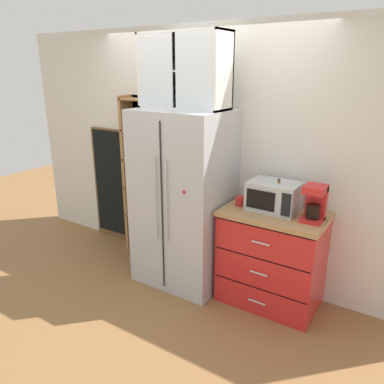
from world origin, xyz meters
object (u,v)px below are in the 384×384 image
(bottle_amber, at_px, (278,197))
(coffee_maker, at_px, (315,203))
(mug_cream, at_px, (277,206))
(refrigerator, at_px, (184,199))
(bottle_clear, at_px, (277,200))
(microwave, at_px, (274,196))
(mug_red, at_px, (240,201))
(chalkboard_menu, at_px, (113,185))

(bottle_amber, bearing_deg, coffee_maker, -7.34)
(mug_cream, bearing_deg, refrigerator, -172.18)
(bottle_clear, bearing_deg, microwave, 148.60)
(mug_red, bearing_deg, chalkboard_menu, 172.08)
(microwave, xyz_separation_m, chalkboard_menu, (-2.21, 0.20, -0.32))
(mug_red, relative_size, mug_cream, 1.05)
(refrigerator, xyz_separation_m, mug_cream, (0.93, 0.13, 0.07))
(mug_red, distance_m, mug_cream, 0.34)
(refrigerator, relative_size, bottle_amber, 5.99)
(refrigerator, relative_size, microwave, 4.03)
(refrigerator, bearing_deg, microwave, 8.07)
(mug_cream, bearing_deg, mug_red, -169.64)
(refrigerator, bearing_deg, mug_cream, 7.82)
(mug_red, bearing_deg, bottle_clear, 6.49)
(bottle_amber, height_order, chalkboard_menu, chalkboard_menu)
(chalkboard_menu, bearing_deg, microwave, -5.30)
(chalkboard_menu, bearing_deg, bottle_amber, -5.18)
(refrigerator, height_order, coffee_maker, refrigerator)
(coffee_maker, bearing_deg, chalkboard_menu, 174.54)
(coffee_maker, height_order, chalkboard_menu, chalkboard_menu)
(coffee_maker, relative_size, bottle_clear, 1.26)
(mug_cream, xyz_separation_m, bottle_clear, (-0.00, -0.02, 0.06))
(bottle_clear, height_order, chalkboard_menu, chalkboard_menu)
(microwave, bearing_deg, bottle_clear, -31.40)
(mug_cream, bearing_deg, chalkboard_menu, 174.82)
(coffee_maker, relative_size, mug_red, 2.62)
(refrigerator, distance_m, microwave, 0.91)
(refrigerator, xyz_separation_m, bottle_clear, (0.93, 0.10, 0.13))
(bottle_clear, distance_m, chalkboard_menu, 2.28)
(coffee_maker, bearing_deg, bottle_amber, 172.66)
(coffee_maker, xyz_separation_m, mug_cream, (-0.34, 0.04, -0.11))
(coffee_maker, bearing_deg, mug_red, -178.43)
(mug_red, bearing_deg, coffee_maker, 1.57)
(coffee_maker, xyz_separation_m, chalkboard_menu, (-2.58, 0.25, -0.35))
(mug_cream, relative_size, bottle_clear, 0.46)
(mug_cream, distance_m, chalkboard_menu, 2.27)
(refrigerator, xyz_separation_m, mug_red, (0.59, 0.07, 0.07))
(refrigerator, distance_m, mug_cream, 0.94)
(refrigerator, relative_size, mug_cream, 15.70)
(mug_cream, bearing_deg, bottle_clear, -94.82)
(bottle_amber, distance_m, chalkboard_menu, 2.28)
(chalkboard_menu, bearing_deg, bottle_clear, -5.78)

